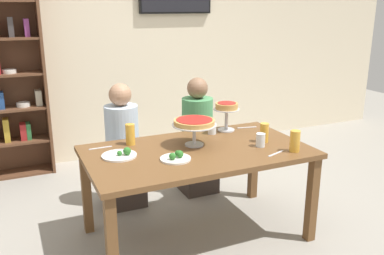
# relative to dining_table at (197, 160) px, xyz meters

# --- Properties ---
(ground_plane) EXTENTS (12.00, 12.00, 0.00)m
(ground_plane) POSITION_rel_dining_table_xyz_m (0.00, 0.00, -0.66)
(ground_plane) COLOR gray
(rear_partition) EXTENTS (8.00, 0.12, 2.80)m
(rear_partition) POSITION_rel_dining_table_xyz_m (0.00, 2.20, 0.74)
(rear_partition) COLOR beige
(rear_partition) RESTS_ON ground_plane
(dining_table) EXTENTS (1.70, 0.97, 0.74)m
(dining_table) POSITION_rel_dining_table_xyz_m (0.00, 0.00, 0.00)
(dining_table) COLOR brown
(dining_table) RESTS_ON ground_plane
(diner_far_left) EXTENTS (0.34, 0.34, 1.15)m
(diner_far_left) POSITION_rel_dining_table_xyz_m (-0.38, 0.80, -0.17)
(diner_far_left) COLOR #382D28
(diner_far_left) RESTS_ON ground_plane
(diner_far_right) EXTENTS (0.34, 0.34, 1.15)m
(diner_far_right) POSITION_rel_dining_table_xyz_m (0.37, 0.79, -0.17)
(diner_far_right) COLOR #382D28
(diner_far_right) RESTS_ON ground_plane
(deep_dish_pizza_stand) EXTENTS (0.35, 0.35, 0.21)m
(deep_dish_pizza_stand) POSITION_rel_dining_table_xyz_m (0.02, 0.10, 0.26)
(deep_dish_pizza_stand) COLOR silver
(deep_dish_pizza_stand) RESTS_ON dining_table
(personal_pizza_stand) EXTENTS (0.23, 0.23, 0.25)m
(personal_pizza_stand) POSITION_rel_dining_table_xyz_m (0.45, 0.35, 0.28)
(personal_pizza_stand) COLOR silver
(personal_pizza_stand) RESTS_ON dining_table
(salad_plate_near_diner) EXTENTS (0.22, 0.22, 0.07)m
(salad_plate_near_diner) POSITION_rel_dining_table_xyz_m (-0.23, -0.13, 0.10)
(salad_plate_near_diner) COLOR white
(salad_plate_near_diner) RESTS_ON dining_table
(salad_plate_far_diner) EXTENTS (0.26, 0.26, 0.07)m
(salad_plate_far_diner) POSITION_rel_dining_table_xyz_m (-0.58, 0.09, 0.10)
(salad_plate_far_diner) COLOR white
(salad_plate_far_diner) RESTS_ON dining_table
(beer_glass_amber_tall) EXTENTS (0.08, 0.08, 0.16)m
(beer_glass_amber_tall) POSITION_rel_dining_table_xyz_m (0.65, -0.34, 0.17)
(beer_glass_amber_tall) COLOR gold
(beer_glass_amber_tall) RESTS_ON dining_table
(beer_glass_amber_short) EXTENTS (0.07, 0.07, 0.16)m
(beer_glass_amber_short) POSITION_rel_dining_table_xyz_m (0.57, -0.05, 0.16)
(beer_glass_amber_short) COLOR gold
(beer_glass_amber_short) RESTS_ON dining_table
(beer_glass_amber_spare) EXTENTS (0.07, 0.07, 0.17)m
(beer_glass_amber_spare) POSITION_rel_dining_table_xyz_m (-0.43, 0.33, 0.17)
(beer_glass_amber_spare) COLOR gold
(beer_glass_amber_spare) RESTS_ON dining_table
(water_glass_clear_near) EXTENTS (0.07, 0.07, 0.11)m
(water_glass_clear_near) POSITION_rel_dining_table_xyz_m (0.48, -0.14, 0.14)
(water_glass_clear_near) COLOR white
(water_glass_clear_near) RESTS_ON dining_table
(water_glass_clear_far) EXTENTS (0.07, 0.07, 0.10)m
(water_glass_clear_far) POSITION_rel_dining_table_xyz_m (0.29, 0.32, 0.13)
(water_glass_clear_far) COLOR white
(water_glass_clear_far) RESTS_ON dining_table
(cutlery_fork_near) EXTENTS (0.18, 0.02, 0.00)m
(cutlery_fork_near) POSITION_rel_dining_table_xyz_m (-0.67, 0.34, 0.09)
(cutlery_fork_near) COLOR silver
(cutlery_fork_near) RESTS_ON dining_table
(cutlery_knife_near) EXTENTS (0.17, 0.08, 0.00)m
(cutlery_knife_near) POSITION_rel_dining_table_xyz_m (0.49, -0.33, 0.09)
(cutlery_knife_near) COLOR silver
(cutlery_knife_near) RESTS_ON dining_table
(cutlery_fork_far) EXTENTS (0.18, 0.05, 0.00)m
(cutlery_fork_far) POSITION_rel_dining_table_xyz_m (0.66, 0.35, 0.09)
(cutlery_fork_far) COLOR silver
(cutlery_fork_far) RESTS_ON dining_table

